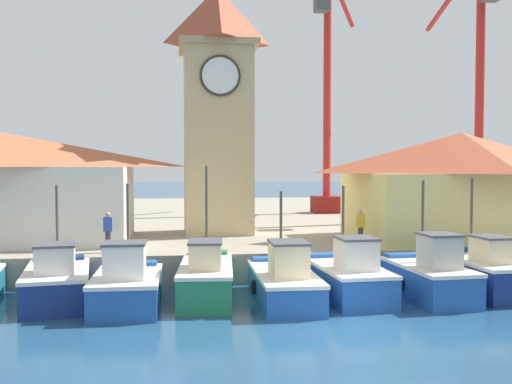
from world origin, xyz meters
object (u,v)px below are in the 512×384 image
object	(u,v)px
dock_worker_along_quay	(361,227)
fishing_boat_mid_left	(206,277)
fishing_boat_center	(284,281)
clock_tower	(218,104)
fishing_boat_left_inner	(127,286)
port_crane_far	(477,117)
fishing_boat_left_outer	(57,282)
fishing_boat_right_outer	(480,272)
fishing_boat_mid_right	(349,277)
warehouse_left	(0,186)
fishing_boat_right_inner	(430,276)
warehouse_right	(461,185)
dock_worker_near_tower	(108,231)
port_crane_near	(328,120)

from	to	relation	value
dock_worker_along_quay	fishing_boat_mid_left	bearing A→B (deg)	-151.65
fishing_boat_center	clock_tower	size ratio (longest dim) A/B	0.38
fishing_boat_left_inner	port_crane_far	distance (m)	27.44
fishing_boat_left_outer	fishing_boat_right_outer	world-z (taller)	fishing_boat_right_outer
fishing_boat_left_outer	fishing_boat_mid_right	distance (m)	9.91
warehouse_left	fishing_boat_right_inner	bearing A→B (deg)	-27.89
fishing_boat_left_outer	warehouse_right	world-z (taller)	warehouse_right
fishing_boat_mid_right	dock_worker_near_tower	xyz separation A→B (m)	(-8.59, 4.10, 1.27)
fishing_boat_right_outer	port_crane_near	world-z (taller)	port_crane_near
fishing_boat_mid_left	warehouse_left	bearing A→B (deg)	139.13
fishing_boat_mid_right	dock_worker_near_tower	size ratio (longest dim) A/B	2.91
port_crane_far	warehouse_left	bearing A→B (deg)	-163.75
fishing_boat_mid_right	dock_worker_near_tower	world-z (taller)	fishing_boat_mid_right
fishing_boat_left_outer	dock_worker_near_tower	size ratio (longest dim) A/B	2.94
fishing_boat_center	dock_worker_near_tower	bearing A→B (deg)	145.36
fishing_boat_mid_left	fishing_boat_center	bearing A→B (deg)	-17.28
fishing_boat_mid_left	dock_worker_near_tower	distance (m)	5.25
warehouse_right	fishing_boat_left_inner	bearing A→B (deg)	-155.02
fishing_boat_left_inner	fishing_boat_right_inner	distance (m)	10.27
fishing_boat_left_outer	fishing_boat_mid_left	distance (m)	4.98
fishing_boat_right_outer	fishing_boat_right_inner	bearing A→B (deg)	-164.26
fishing_boat_right_inner	dock_worker_along_quay	world-z (taller)	fishing_boat_right_inner
fishing_boat_center	dock_worker_along_quay	world-z (taller)	fishing_boat_center
fishing_boat_center	fishing_boat_mid_right	xyz separation A→B (m)	(2.32, 0.24, 0.04)
fishing_boat_right_inner	dock_worker_near_tower	world-z (taller)	fishing_boat_right_inner
fishing_boat_left_outer	fishing_boat_right_outer	distance (m)	14.81
fishing_boat_left_inner	fishing_boat_left_outer	bearing A→B (deg)	157.46
port_crane_near	dock_worker_near_tower	size ratio (longest dim) A/B	11.01
fishing_boat_mid_left	dock_worker_along_quay	bearing A→B (deg)	28.35
warehouse_left	fishing_boat_center	bearing A→B (deg)	-36.49
fishing_boat_right_outer	dock_worker_along_quay	distance (m)	5.29
warehouse_left	fishing_boat_mid_right	bearing A→B (deg)	-30.89
warehouse_left	warehouse_right	xyz separation A→B (m)	(21.17, -1.74, 0.02)
fishing_boat_mid_left	fishing_boat_left_outer	bearing A→B (deg)	-179.64
fishing_boat_mid_right	fishing_boat_right_inner	world-z (taller)	fishing_boat_right_inner
fishing_boat_mid_left	fishing_boat_center	world-z (taller)	fishing_boat_mid_left
fishing_boat_left_outer	fishing_boat_left_inner	distance (m)	2.56
fishing_boat_mid_right	dock_worker_along_quay	size ratio (longest dim) A/B	2.91
fishing_boat_mid_left	port_crane_far	xyz separation A→B (m)	(18.13, 15.54, 6.98)
port_crane_near	fishing_boat_mid_right	bearing A→B (deg)	-102.77
port_crane_far	dock_worker_near_tower	distance (m)	25.54
fishing_boat_center	warehouse_right	distance (m)	12.19
fishing_boat_right_inner	fishing_boat_mid_right	bearing A→B (deg)	169.66
dock_worker_near_tower	port_crane_near	bearing A→B (deg)	53.31
fishing_boat_left_outer	fishing_boat_right_inner	bearing A→B (deg)	-4.71
dock_worker_along_quay	warehouse_right	bearing A→B (deg)	22.54
fishing_boat_right_outer	port_crane_far	distance (m)	19.32
warehouse_left	port_crane_far	distance (m)	28.41
fishing_boat_mid_right	fishing_boat_right_inner	bearing A→B (deg)	-10.34
clock_tower	port_crane_near	bearing A→B (deg)	53.64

